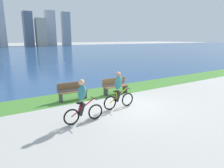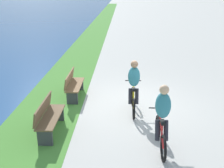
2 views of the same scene
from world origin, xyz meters
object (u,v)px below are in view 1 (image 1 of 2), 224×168
(cyclist_lead, at_px, (118,90))
(bench_far_along_path, at_px, (73,91))
(cyclist_trailing, at_px, (83,101))
(bench_near_path, at_px, (115,86))

(cyclist_lead, distance_m, bench_far_along_path, 2.66)
(cyclist_lead, height_order, cyclist_trailing, cyclist_lead)
(cyclist_trailing, height_order, bench_near_path, cyclist_trailing)
(cyclist_trailing, height_order, bench_far_along_path, cyclist_trailing)
(cyclist_lead, xyz_separation_m, bench_near_path, (1.17, 2.07, -0.38))
(cyclist_trailing, relative_size, bench_far_along_path, 1.10)
(cyclist_lead, relative_size, bench_near_path, 1.11)
(cyclist_lead, xyz_separation_m, cyclist_trailing, (-1.98, -0.58, -0.00))
(cyclist_lead, distance_m, cyclist_trailing, 2.07)
(cyclist_trailing, xyz_separation_m, bench_near_path, (3.16, 2.64, -0.38))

